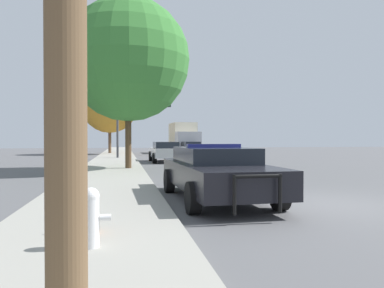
% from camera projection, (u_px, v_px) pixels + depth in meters
% --- Properties ---
extents(ground_plane, '(110.00, 110.00, 0.00)m').
position_uv_depth(ground_plane, '(321.00, 204.00, 8.76)').
color(ground_plane, '#565659').
extents(sidewalk_left, '(3.00, 110.00, 0.13)m').
position_uv_depth(sidewalk_left, '(97.00, 209.00, 7.83)').
color(sidewalk_left, '#99968C').
rests_on(sidewalk_left, ground_plane).
extents(police_car, '(2.26, 5.29, 1.40)m').
position_uv_depth(police_car, '(216.00, 171.00, 9.38)').
color(police_car, black).
rests_on(police_car, ground_plane).
extents(fire_hydrant, '(0.52, 0.23, 0.78)m').
position_uv_depth(fire_hydrant, '(91.00, 216.00, 4.84)').
color(fire_hydrant, white).
rests_on(fire_hydrant, sidewalk_left).
extents(traffic_light, '(4.05, 0.35, 4.85)m').
position_uv_depth(traffic_light, '(140.00, 111.00, 27.90)').
color(traffic_light, '#424247').
rests_on(traffic_light, sidewalk_left).
extents(car_background_midblock, '(1.93, 4.50, 1.33)m').
position_uv_depth(car_background_midblock, '(165.00, 151.00, 24.57)').
color(car_background_midblock, '#B7B7BC').
rests_on(car_background_midblock, ground_plane).
extents(car_background_oncoming, '(2.13, 4.51, 1.26)m').
position_uv_depth(car_background_oncoming, '(191.00, 148.00, 34.60)').
color(car_background_oncoming, '#333856').
rests_on(car_background_oncoming, ground_plane).
extents(box_truck, '(2.58, 6.85, 3.18)m').
position_uv_depth(box_truck, '(183.00, 137.00, 39.03)').
color(box_truck, '#B7B7BC').
rests_on(box_truck, ground_plane).
extents(tree_sidewalk_near, '(5.88, 5.88, 8.11)m').
position_uv_depth(tree_sidewalk_near, '(128.00, 60.00, 17.83)').
color(tree_sidewalk_near, '#4C3823').
rests_on(tree_sidewalk_near, sidewalk_left).
extents(tree_sidewalk_far, '(5.51, 5.51, 7.48)m').
position_uv_depth(tree_sidewalk_far, '(110.00, 105.00, 36.57)').
color(tree_sidewalk_far, brown).
rests_on(tree_sidewalk_far, sidewalk_left).
extents(traffic_cone, '(0.33, 0.33, 0.67)m').
position_uv_depth(traffic_cone, '(87.00, 210.00, 5.57)').
color(traffic_cone, orange).
rests_on(traffic_cone, sidewalk_left).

